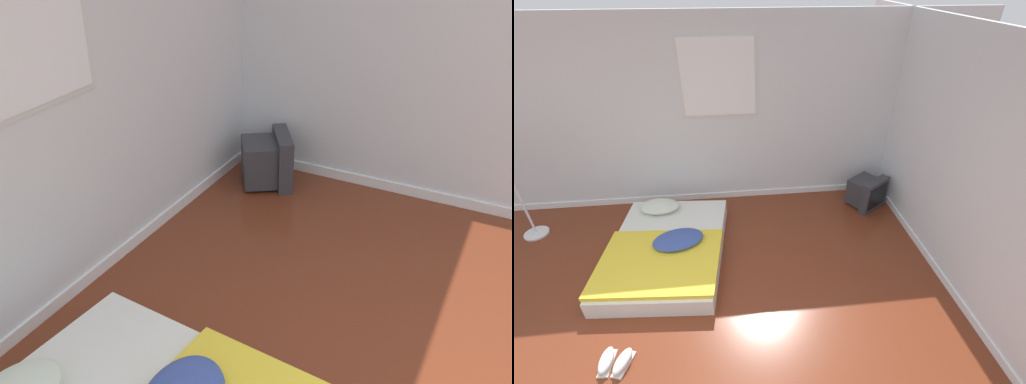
{
  "view_description": "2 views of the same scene",
  "coord_description": "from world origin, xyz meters",
  "views": [
    {
      "loc": [
        -1.58,
        0.43,
        2.46
      ],
      "look_at": [
        1.29,
        1.92,
        0.64
      ],
      "focal_mm": 40.0,
      "sensor_mm": 36.0,
      "label": 1
    },
    {
      "loc": [
        0.63,
        -1.58,
        2.98
      ],
      "look_at": [
        1.02,
        1.85,
        0.72
      ],
      "focal_mm": 24.0,
      "sensor_mm": 36.0,
      "label": 2
    }
  ],
  "objects": [
    {
      "name": "crt_tv",
      "position": [
        2.52,
        2.43,
        0.23
      ],
      "size": [
        0.6,
        0.59,
        0.47
      ],
      "color": "#333338",
      "rests_on": "ground_plane"
    }
  ]
}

